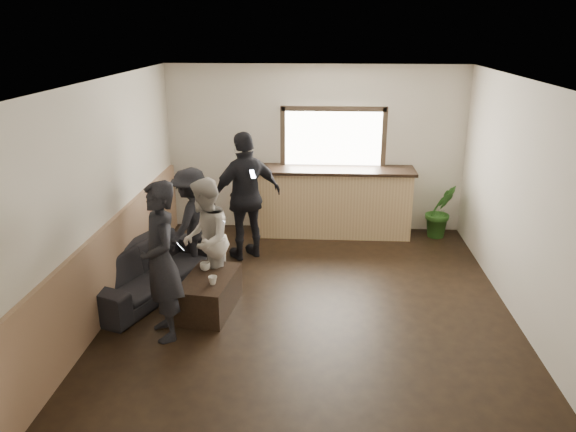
# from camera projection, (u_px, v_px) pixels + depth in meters

# --- Properties ---
(ground) EXTENTS (5.00, 6.00, 0.01)m
(ground) POSITION_uv_depth(u_px,v_px,m) (309.00, 307.00, 7.11)
(ground) COLOR black
(room_shell) EXTENTS (5.01, 6.01, 2.80)m
(room_shell) POSITION_uv_depth(u_px,v_px,m) (249.00, 195.00, 6.67)
(room_shell) COLOR silver
(room_shell) RESTS_ON ground
(bar_counter) EXTENTS (2.70, 0.68, 2.13)m
(bar_counter) POSITION_uv_depth(u_px,v_px,m) (332.00, 198.00, 9.43)
(bar_counter) COLOR tan
(bar_counter) RESTS_ON ground
(sofa) EXTENTS (1.56, 2.30, 0.63)m
(sofa) POSITION_uv_depth(u_px,v_px,m) (149.00, 269.00, 7.45)
(sofa) COLOR black
(sofa) RESTS_ON ground
(coffee_table) EXTENTS (0.68, 1.07, 0.45)m
(coffee_table) POSITION_uv_depth(u_px,v_px,m) (210.00, 293.00, 6.98)
(coffee_table) COLOR black
(coffee_table) RESTS_ON ground
(cup_a) EXTENTS (0.16, 0.16, 0.10)m
(cup_a) POSITION_uv_depth(u_px,v_px,m) (205.00, 266.00, 7.09)
(cup_a) COLOR silver
(cup_a) RESTS_ON coffee_table
(cup_b) EXTENTS (0.15, 0.15, 0.10)m
(cup_b) POSITION_uv_depth(u_px,v_px,m) (213.00, 280.00, 6.70)
(cup_b) COLOR silver
(cup_b) RESTS_ON coffee_table
(potted_plant) EXTENTS (0.60, 0.54, 0.91)m
(potted_plant) POSITION_uv_depth(u_px,v_px,m) (440.00, 211.00, 9.34)
(potted_plant) COLOR #2D6623
(potted_plant) RESTS_ON ground
(person_a) EXTENTS (0.70, 0.79, 1.83)m
(person_a) POSITION_uv_depth(u_px,v_px,m) (161.00, 262.00, 6.19)
(person_a) COLOR black
(person_a) RESTS_ON ground
(person_b) EXTENTS (0.66, 0.82, 1.60)m
(person_b) POSITION_uv_depth(u_px,v_px,m) (205.00, 240.00, 7.14)
(person_b) COLOR #BCB4AA
(person_b) RESTS_ON ground
(person_c) EXTENTS (0.86, 1.12, 1.53)m
(person_c) POSITION_uv_depth(u_px,v_px,m) (192.00, 221.00, 7.93)
(person_c) COLOR black
(person_c) RESTS_ON ground
(person_d) EXTENTS (1.21, 1.03, 1.94)m
(person_d) POSITION_uv_depth(u_px,v_px,m) (246.00, 196.00, 8.36)
(person_d) COLOR black
(person_d) RESTS_ON ground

